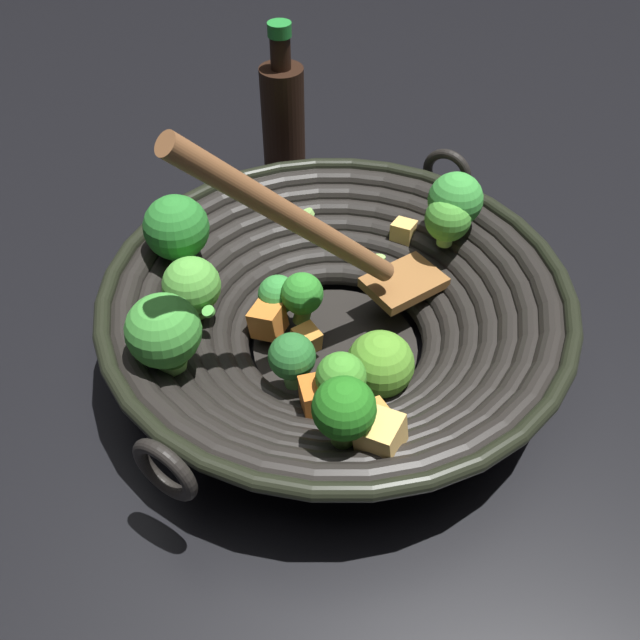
# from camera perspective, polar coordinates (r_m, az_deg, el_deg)

# --- Properties ---
(ground_plane) EXTENTS (4.00, 4.00, 0.00)m
(ground_plane) POSITION_cam_1_polar(r_m,az_deg,el_deg) (0.64, 1.28, -2.71)
(ground_plane) COLOR black
(wok) EXTENTS (0.41, 0.41, 0.27)m
(wok) POSITION_cam_1_polar(r_m,az_deg,el_deg) (0.60, 1.11, 0.91)
(wok) COLOR black
(wok) RESTS_ON ground
(soy_sauce_bottle) EXTENTS (0.05, 0.05, 0.19)m
(soy_sauce_bottle) POSITION_cam_1_polar(r_m,az_deg,el_deg) (0.82, -3.09, 16.26)
(soy_sauce_bottle) COLOR black
(soy_sauce_bottle) RESTS_ON ground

